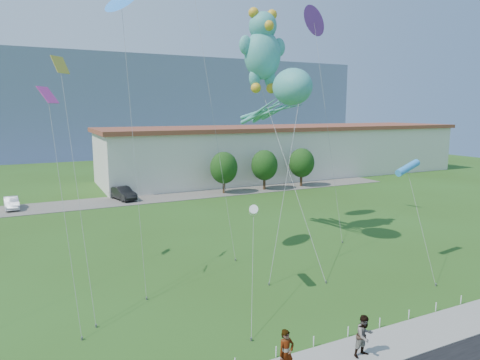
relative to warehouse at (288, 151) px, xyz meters
name	(u,v)px	position (x,y,z in m)	size (l,w,h in m)	color
ground	(315,329)	(-26.00, -44.00, -4.12)	(160.00, 160.00, 0.00)	#2A4C15
sidewalk	(352,356)	(-26.00, -46.75, -4.07)	(80.00, 2.50, 0.10)	gray
parking_strip	(146,199)	(-26.00, -9.00, -4.09)	(70.00, 6.00, 0.06)	#59544C
hill_ridge	(75,104)	(-26.00, 76.00, 8.38)	(160.00, 50.00, 25.00)	slate
warehouse	(288,151)	(0.00, 0.00, 0.00)	(61.00, 15.00, 8.20)	beige
rope_fence	(331,336)	(-26.00, -45.30, -3.87)	(26.05, 0.05, 0.50)	white
tree_near	(224,168)	(-16.00, -10.00, -0.74)	(3.60, 3.60, 5.47)	#3F2B19
tree_mid	(264,165)	(-10.00, -10.00, -0.74)	(3.60, 3.60, 5.47)	#3F2B19
tree_far	(302,163)	(-4.00, -10.00, -0.74)	(3.60, 3.60, 5.47)	#3F2B19
pedestrian_left	(286,353)	(-29.41, -46.75, -3.03)	(0.72, 0.47, 1.98)	gray
pedestrian_right	(364,336)	(-25.57, -47.01, -3.09)	(0.91, 0.71, 1.87)	gray
parked_car_silver	(11,203)	(-40.57, -8.18, -3.41)	(1.39, 3.99, 1.32)	silver
parked_car_black	(123,193)	(-28.64, -8.43, -3.28)	(1.65, 4.74, 1.56)	black
octopus_kite	(285,96)	(-20.61, -32.09, 7.67)	(6.18, 11.24, 13.77)	teal
teddy_bear_kite	(263,49)	(-21.50, -30.19, 11.28)	(3.98, 10.79, 18.40)	teal
small_kite_cyan	(408,169)	(-14.80, -38.93, 2.64)	(1.68, 5.23, 7.24)	#308DDB
small_kite_yellow	(64,93)	(-36.15, -33.02, 7.57)	(1.29, 7.68, 13.82)	gold
small_kite_purple	(315,26)	(-14.40, -26.96, 14.09)	(2.35, 7.49, 19.38)	purple
small_kite_blue	(122,7)	(-32.42, -31.87, 12.92)	(1.80, 6.05, 18.15)	#2A84F2
small_kite_pink	(51,120)	(-37.01, -35.05, 6.10)	(1.29, 6.38, 11.99)	#E8339A
small_kite_white	(254,211)	(-26.76, -38.83, 0.84)	(2.93, 6.02, 5.44)	white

